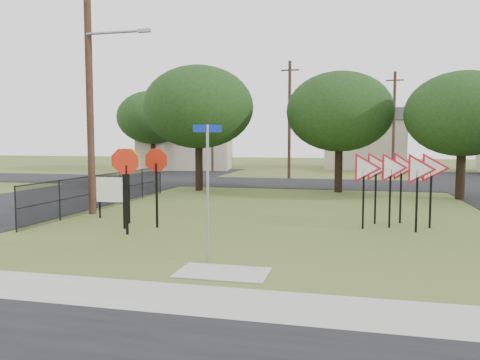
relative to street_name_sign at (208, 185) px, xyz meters
name	(u,v)px	position (x,y,z in m)	size (l,w,h in m)	color
ground	(246,249)	(0.61, 1.52, -1.86)	(140.00, 140.00, 0.00)	#455720
sidewalk	(196,300)	(0.61, -2.68, -1.85)	(30.00, 1.60, 0.02)	#9C9A93
planting_strip	(171,325)	(0.61, -3.88, -1.85)	(30.00, 0.80, 0.02)	#455720
street_left	(69,195)	(-11.39, 11.52, -1.85)	(8.00, 50.00, 0.02)	black
street_far	(310,183)	(0.61, 21.52, -1.85)	(60.00, 8.00, 0.02)	black
curb_pad	(223,273)	(0.61, -0.88, -1.85)	(2.00, 1.20, 0.02)	#9C9A93
street_name_sign	(208,185)	(0.00, 0.00, 0.00)	(0.62, 0.30, 3.28)	gray
stop_sign_cluster	(134,169)	(-3.66, 3.54, 0.10)	(2.10, 2.22, 2.67)	black
yield_sign_cluster	(397,171)	(4.79, 5.77, 0.03)	(3.29, 2.13, 2.58)	black
info_board	(112,191)	(-5.39, 5.21, -0.84)	(1.23, 0.10, 1.54)	black
utility_pole_main	(91,81)	(-6.63, 6.01, 3.35)	(3.55, 0.33, 10.00)	#442B1F
far_pole_a	(289,119)	(-1.39, 25.52, 2.74)	(1.40, 0.24, 9.00)	#442B1F
far_pole_b	(394,123)	(6.61, 29.52, 2.49)	(1.40, 0.24, 8.50)	#442B1F
far_pole_c	(212,123)	(-9.39, 31.52, 2.74)	(1.40, 0.24, 9.00)	#442B1F
fence_run	(108,190)	(-6.99, 7.77, -1.08)	(0.05, 11.55, 1.50)	black
house_left	(187,134)	(-13.39, 35.52, 1.79)	(10.58, 8.88, 7.20)	#BBB096
house_mid	(364,139)	(4.61, 41.52, 1.29)	(8.40, 8.40, 6.20)	#BBB096
tree_near_left	(199,107)	(-5.39, 15.52, 2.99)	(6.40, 6.40, 7.27)	black
tree_near_mid	(340,112)	(2.61, 16.52, 2.68)	(6.00, 6.00, 6.80)	black
tree_near_right	(463,114)	(8.61, 14.52, 2.36)	(5.60, 5.60, 6.33)	black
tree_far_left	(153,117)	(-15.39, 31.52, 3.31)	(6.80, 6.80, 7.73)	black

